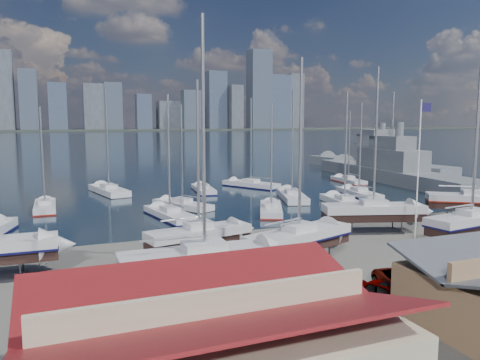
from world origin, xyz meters
name	(u,v)px	position (x,y,z in m)	size (l,w,h in m)	color
ground	(353,250)	(0.00, -10.00, 0.00)	(1400.00, 1400.00, 0.00)	#605E59
water	(88,138)	(0.00, 300.00, -0.15)	(1400.00, 600.00, 0.40)	#1B293F
far_shore	(72,130)	(0.00, 560.00, 1.10)	(1400.00, 80.00, 2.20)	#2D332D
skyline	(64,98)	(-7.83, 553.76, 39.09)	(639.14, 43.80, 107.69)	#475166
shed_red	(215,340)	(-18.00, -26.00, 2.32)	(14.70, 9.45, 4.51)	#BFB293
sailboat_cradle_1	(205,261)	(-14.99, -15.22, 2.14)	(10.82, 3.17, 17.31)	#2D2D33
sailboat_cradle_2	(199,235)	(-13.10, -7.76, 1.98)	(8.86, 4.02, 14.13)	#2D2D33
sailboat_cradle_3	(299,238)	(-6.40, -11.96, 2.05)	(9.99, 5.67, 15.61)	#2D2D33
sailboat_cradle_4	(373,211)	(5.74, -5.25, 2.09)	(10.30, 5.71, 16.19)	#2D2D33
sailboat_cradle_5	(471,222)	(10.74, -12.50, 2.06)	(10.05, 4.09, 15.80)	#2D2D33
sailboat_cradle_6	(473,201)	(20.32, -4.23, 2.08)	(9.80, 7.95, 16.11)	#2D2D33
sailboat_moored_1	(45,208)	(-24.76, 19.54, 0.31)	(2.55, 8.93, 13.33)	black
sailboat_moored_2	(109,192)	(-15.85, 30.11, 0.32)	(5.26, 11.36, 16.56)	black
sailboat_moored_3	(170,216)	(-11.53, 8.71, 0.31)	(4.34, 10.09, 14.60)	black
sailboat_moored_4	(183,206)	(-8.55, 14.29, 0.32)	(6.28, 9.25, 13.68)	black
sailboat_moored_5	(203,190)	(-1.89, 26.63, 0.31)	(3.52, 9.15, 13.34)	black
sailboat_moored_6	(271,210)	(0.55, 7.37, 0.31)	(6.13, 9.37, 13.66)	black
sailboat_moored_7	(292,197)	(7.48, 14.97, 0.32)	(6.13, 11.04, 16.07)	black
sailboat_moored_8	(251,186)	(7.03, 28.54, 0.31)	(7.54, 10.51, 15.53)	black
sailboat_moored_9	(344,204)	(11.39, 7.87, 0.32)	(4.67, 10.59, 15.46)	black
sailboat_moored_10	(359,194)	(18.01, 13.80, 0.31)	(3.87, 9.86, 14.36)	black
sailboat_moored_11	(348,181)	(25.71, 27.52, 0.31)	(3.36, 9.22, 13.50)	black
naval_ship_east	(390,172)	(34.39, 26.69, 1.66)	(11.29, 43.84, 17.90)	slate
naval_ship_west	(374,163)	(44.23, 44.10, 1.67)	(11.20, 40.41, 17.59)	slate
car_a	(387,294)	(-5.46, -21.02, 0.70)	(1.65, 4.10, 1.40)	gray
car_b	(332,309)	(-9.70, -21.68, 0.67)	(1.42, 4.07, 1.34)	gray
car_c	(408,285)	(-3.34, -20.46, 0.77)	(2.55, 5.53, 1.54)	gray
flagpole	(419,162)	(5.96, -10.96, 7.43)	(1.13, 0.12, 12.82)	white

